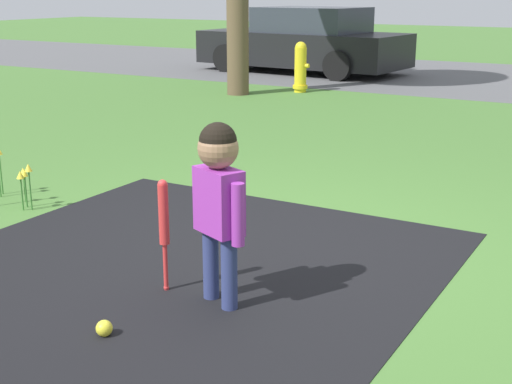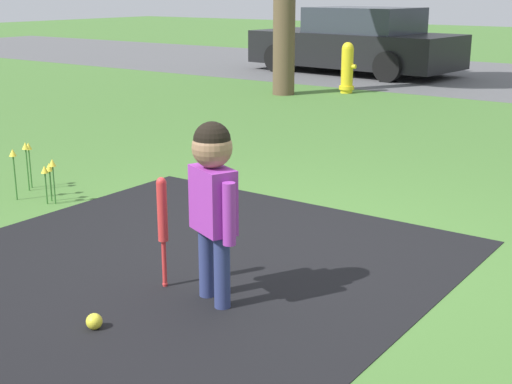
# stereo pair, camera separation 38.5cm
# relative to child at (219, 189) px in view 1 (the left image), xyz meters

# --- Properties ---
(ground_plane) EXTENTS (60.00, 60.00, 0.00)m
(ground_plane) POSITION_rel_child_xyz_m (-0.06, 0.92, -0.66)
(ground_plane) COLOR #477533
(child) EXTENTS (0.39, 0.25, 1.02)m
(child) POSITION_rel_child_xyz_m (0.00, 0.00, 0.00)
(child) COLOR navy
(child) RESTS_ON ground
(baseball_bat) EXTENTS (0.06, 0.06, 0.67)m
(baseball_bat) POSITION_rel_child_xyz_m (-0.37, -0.01, -0.23)
(baseball_bat) COLOR red
(baseball_bat) RESTS_ON ground
(sports_ball) EXTENTS (0.09, 0.09, 0.09)m
(sports_ball) POSITION_rel_child_xyz_m (-0.30, -0.62, -0.62)
(sports_ball) COLOR yellow
(sports_ball) RESTS_ON ground
(fire_hydrant) EXTENTS (0.28, 0.25, 0.84)m
(fire_hydrant) POSITION_rel_child_xyz_m (-3.37, 7.76, -0.25)
(fire_hydrant) COLOR yellow
(fire_hydrant) RESTS_ON ground
(parked_car) EXTENTS (4.42, 2.23, 1.32)m
(parked_car) POSITION_rel_child_xyz_m (-4.62, 10.46, -0.04)
(parked_car) COLOR black
(parked_car) RESTS_ON ground
(flower_bed) EXTENTS (0.62, 0.37, 0.43)m
(flower_bed) POSITION_rel_child_xyz_m (-2.49, 0.77, -0.36)
(flower_bed) COLOR #38702D
(flower_bed) RESTS_ON ground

